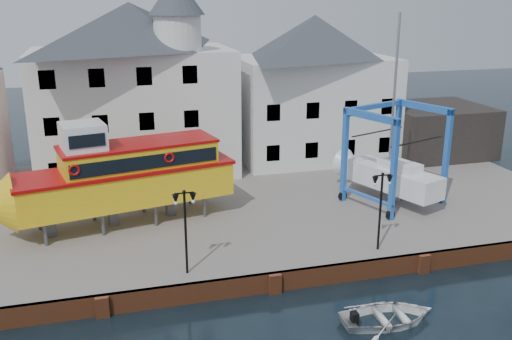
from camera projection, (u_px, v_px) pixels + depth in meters
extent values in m
plane|color=black|center=(274.00, 292.00, 27.43)|extent=(140.00, 140.00, 0.00)
cube|color=slate|center=(225.00, 205.00, 37.41)|extent=(44.00, 22.00, 1.00)
cube|color=brown|center=(274.00, 282.00, 27.39)|extent=(44.00, 0.25, 1.00)
cube|color=brown|center=(102.00, 307.00, 25.21)|extent=(0.60, 0.36, 1.00)
cube|color=brown|center=(275.00, 284.00, 27.23)|extent=(0.60, 0.36, 1.00)
cube|color=brown|center=(424.00, 264.00, 29.26)|extent=(0.60, 0.36, 1.00)
cube|color=silver|center=(135.00, 112.00, 41.57)|extent=(14.00, 8.00, 9.00)
pyramid|color=#363C40|center=(130.00, 26.00, 39.76)|extent=(14.00, 8.00, 3.20)
cube|color=black|center=(57.00, 171.00, 37.39)|extent=(1.00, 0.08, 1.20)
cube|color=black|center=(104.00, 168.00, 38.15)|extent=(1.00, 0.08, 1.20)
cube|color=black|center=(149.00, 164.00, 38.91)|extent=(1.00, 0.08, 1.20)
cube|color=black|center=(193.00, 161.00, 39.67)|extent=(1.00, 0.08, 1.20)
cube|color=black|center=(52.00, 127.00, 36.50)|extent=(1.00, 0.08, 1.20)
cube|color=black|center=(100.00, 124.00, 37.26)|extent=(1.00, 0.08, 1.20)
cube|color=black|center=(147.00, 121.00, 38.02)|extent=(1.00, 0.08, 1.20)
cube|color=black|center=(191.00, 119.00, 38.78)|extent=(1.00, 0.08, 1.20)
cube|color=black|center=(47.00, 80.00, 35.61)|extent=(1.00, 0.08, 1.20)
cube|color=black|center=(97.00, 78.00, 36.37)|extent=(1.00, 0.08, 1.20)
cube|color=black|center=(144.00, 76.00, 37.13)|extent=(1.00, 0.08, 1.20)
cube|color=black|center=(190.00, 75.00, 37.89)|extent=(1.00, 0.08, 1.20)
cylinder|color=silver|center=(178.00, 33.00, 38.42)|extent=(3.20, 3.20, 2.40)
cube|color=silver|center=(313.00, 108.00, 45.71)|extent=(12.00, 8.00, 8.00)
pyramid|color=#363C40|center=(315.00, 36.00, 44.05)|extent=(12.00, 8.00, 3.20)
cube|color=black|center=(273.00, 153.00, 41.64)|extent=(1.00, 0.08, 1.20)
cube|color=black|center=(312.00, 150.00, 42.40)|extent=(1.00, 0.08, 1.20)
cube|color=black|center=(349.00, 147.00, 43.16)|extent=(1.00, 0.08, 1.20)
cube|color=black|center=(385.00, 145.00, 43.92)|extent=(1.00, 0.08, 1.20)
cube|color=black|center=(273.00, 113.00, 40.75)|extent=(1.00, 0.08, 1.20)
cube|color=black|center=(313.00, 111.00, 41.51)|extent=(1.00, 0.08, 1.20)
cube|color=black|center=(351.00, 108.00, 42.27)|extent=(1.00, 0.08, 1.20)
cube|color=black|center=(387.00, 106.00, 43.03)|extent=(1.00, 0.08, 1.20)
cube|color=black|center=(434.00, 130.00, 46.99)|extent=(8.00, 7.00, 4.00)
cylinder|color=black|center=(186.00, 234.00, 26.63)|extent=(0.12, 0.12, 4.00)
cube|color=black|center=(184.00, 193.00, 26.02)|extent=(0.90, 0.06, 0.06)
sphere|color=black|center=(184.00, 192.00, 26.00)|extent=(0.16, 0.16, 0.16)
cone|color=black|center=(176.00, 199.00, 26.00)|extent=(0.32, 0.32, 0.45)
sphere|color=white|center=(176.00, 203.00, 26.06)|extent=(0.18, 0.18, 0.18)
cone|color=black|center=(193.00, 198.00, 26.21)|extent=(0.32, 0.32, 0.45)
sphere|color=white|center=(193.00, 201.00, 26.26)|extent=(0.18, 0.18, 0.18)
cylinder|color=black|center=(380.00, 213.00, 29.16)|extent=(0.12, 0.12, 4.00)
cube|color=black|center=(383.00, 175.00, 28.55)|extent=(0.90, 0.06, 0.06)
sphere|color=black|center=(383.00, 174.00, 28.53)|extent=(0.16, 0.16, 0.16)
cone|color=black|center=(375.00, 181.00, 28.53)|extent=(0.32, 0.32, 0.45)
sphere|color=white|center=(375.00, 184.00, 28.58)|extent=(0.18, 0.18, 0.18)
cone|color=black|center=(389.00, 180.00, 28.73)|extent=(0.32, 0.32, 0.45)
sphere|color=white|center=(389.00, 183.00, 28.78)|extent=(0.18, 0.18, 0.18)
cylinder|color=#59595E|center=(45.00, 234.00, 29.97)|extent=(0.24, 0.24, 1.29)
cylinder|color=#59595E|center=(39.00, 219.00, 32.02)|extent=(0.24, 0.24, 1.29)
cylinder|color=#59595E|center=(103.00, 224.00, 31.28)|extent=(0.24, 0.24, 1.29)
cylinder|color=#59595E|center=(94.00, 210.00, 33.33)|extent=(0.24, 0.24, 1.29)
cylinder|color=#59595E|center=(156.00, 215.00, 32.59)|extent=(0.24, 0.24, 1.29)
cylinder|color=#59595E|center=(144.00, 202.00, 34.64)|extent=(0.24, 0.24, 1.29)
cylinder|color=#59595E|center=(205.00, 206.00, 33.91)|extent=(0.24, 0.24, 1.29)
cylinder|color=#59595E|center=(190.00, 194.00, 35.95)|extent=(0.24, 0.24, 1.29)
cube|color=#59595E|center=(51.00, 225.00, 31.18)|extent=(0.59, 0.53, 1.29)
cube|color=#59595E|center=(113.00, 214.00, 32.68)|extent=(0.59, 0.53, 1.29)
cube|color=#59595E|center=(170.00, 205.00, 34.18)|extent=(0.59, 0.53, 1.29)
cube|color=#ECAB11|center=(126.00, 186.00, 32.58)|extent=(12.44, 5.66, 1.89)
cube|color=#A50909|center=(125.00, 169.00, 32.28)|extent=(12.72, 5.85, 0.19)
cube|color=#ECAB11|center=(139.00, 157.00, 32.47)|extent=(9.01, 4.62, 1.37)
cube|color=black|center=(147.00, 163.00, 31.19)|extent=(8.08, 1.75, 0.77)
cube|color=black|center=(132.00, 150.00, 33.73)|extent=(8.08, 1.75, 0.77)
cube|color=#A50909|center=(138.00, 144.00, 32.25)|extent=(9.19, 4.74, 0.15)
cube|color=white|center=(83.00, 137.00, 30.72)|extent=(2.64, 2.64, 1.56)
cube|color=black|center=(87.00, 141.00, 29.73)|extent=(1.85, 0.44, 0.69)
torus|color=#A50909|center=(74.00, 170.00, 29.43)|extent=(0.61, 0.24, 0.60)
torus|color=#A50909|center=(169.00, 158.00, 31.68)|extent=(0.61, 0.24, 0.60)
cube|color=#1D53A5|center=(394.00, 171.00, 32.75)|extent=(0.39, 0.39, 6.03)
cylinder|color=black|center=(390.00, 215.00, 33.56)|extent=(0.64, 0.41, 0.60)
cube|color=#1D53A5|center=(344.00, 155.00, 35.85)|extent=(0.39, 0.39, 6.03)
cylinder|color=black|center=(343.00, 196.00, 36.65)|extent=(0.64, 0.41, 0.60)
cube|color=#1D53A5|center=(446.00, 157.00, 35.47)|extent=(0.39, 0.39, 6.03)
cylinder|color=black|center=(442.00, 198.00, 36.28)|extent=(0.64, 0.41, 0.60)
cube|color=#1D53A5|center=(396.00, 144.00, 38.57)|extent=(0.39, 0.39, 6.03)
cylinder|color=black|center=(394.00, 182.00, 39.38)|extent=(0.64, 0.41, 0.60)
cube|color=#1D53A5|center=(371.00, 116.00, 33.45)|extent=(1.79, 4.14, 0.42)
cube|color=#1D53A5|center=(366.00, 196.00, 34.94)|extent=(1.71, 4.11, 0.18)
cube|color=#1D53A5|center=(424.00, 107.00, 36.17)|extent=(1.79, 4.14, 0.42)
cube|color=#1D53A5|center=(417.00, 182.00, 37.66)|extent=(1.71, 4.11, 0.18)
cube|color=#1D53A5|center=(374.00, 106.00, 36.36)|extent=(4.94, 2.09, 0.30)
cube|color=white|center=(393.00, 178.00, 36.09)|extent=(4.12, 6.74, 1.38)
cone|color=white|center=(350.00, 164.00, 39.06)|extent=(2.34, 1.98, 1.98)
cube|color=#59595E|center=(392.00, 193.00, 36.39)|extent=(0.74, 1.52, 0.60)
cube|color=white|center=(400.00, 166.00, 35.48)|extent=(2.20, 2.90, 0.52)
cylinder|color=#99999E|center=(394.00, 92.00, 34.82)|extent=(0.21, 0.21, 9.47)
cube|color=black|center=(417.00, 142.00, 34.08)|extent=(4.32, 1.71, 0.05)
cube|color=black|center=(378.00, 132.00, 36.48)|extent=(4.32, 1.71, 0.05)
imported|color=white|center=(387.00, 323.00, 24.92)|extent=(4.34, 3.17, 0.88)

